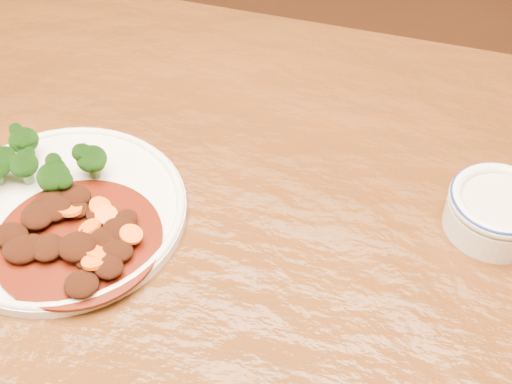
% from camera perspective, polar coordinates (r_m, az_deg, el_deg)
% --- Properties ---
extents(dining_table, '(1.53, 0.94, 0.75)m').
position_cam_1_polar(dining_table, '(0.82, -3.38, -7.95)').
color(dining_table, '#4F260D').
rests_on(dining_table, ground).
extents(dinner_plate, '(0.27, 0.27, 0.02)m').
position_cam_1_polar(dinner_plate, '(0.81, -15.15, -1.48)').
color(dinner_plate, white).
rests_on(dinner_plate, dining_table).
extents(broccoli_florets, '(0.14, 0.08, 0.05)m').
position_cam_1_polar(broccoli_florets, '(0.83, -17.41, 2.30)').
color(broccoli_florets, '#578645').
rests_on(broccoli_florets, dinner_plate).
extents(mince_stew, '(0.18, 0.18, 0.03)m').
position_cam_1_polar(mince_stew, '(0.76, -14.54, -3.37)').
color(mince_stew, '#4E1408').
rests_on(mince_stew, dinner_plate).
extents(dip_bowl, '(0.11, 0.11, 0.05)m').
position_cam_1_polar(dip_bowl, '(0.80, 18.73, -1.32)').
color(dip_bowl, beige).
rests_on(dip_bowl, dining_table).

